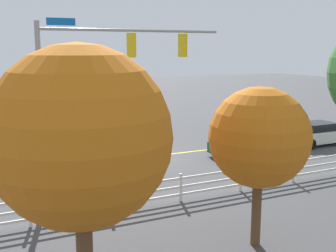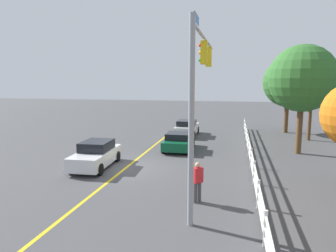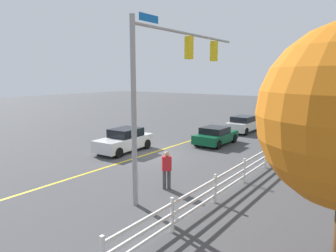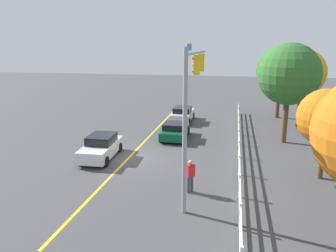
{
  "view_description": "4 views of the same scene",
  "coord_description": "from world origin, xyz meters",
  "views": [
    {
      "loc": [
        8.65,
        21.27,
        6.05
      ],
      "look_at": [
        -0.27,
        2.44,
        2.17
      ],
      "focal_mm": 44.94,
      "sensor_mm": 36.0,
      "label": 1
    },
    {
      "loc": [
        16.09,
        6.0,
        4.94
      ],
      "look_at": [
        1.17,
        2.73,
        2.68
      ],
      "focal_mm": 32.71,
      "sensor_mm": 36.0,
      "label": 2
    },
    {
      "loc": [
        14.62,
        12.31,
        4.91
      ],
      "look_at": [
        0.39,
        1.94,
        2.06
      ],
      "focal_mm": 33.17,
      "sensor_mm": 36.0,
      "label": 3
    },
    {
      "loc": [
        19.05,
        6.55,
        7.12
      ],
      "look_at": [
        -0.53,
        2.53,
        2.16
      ],
      "focal_mm": 34.9,
      "sensor_mm": 36.0,
      "label": 4
    }
  ],
  "objects": [
    {
      "name": "car_1",
      "position": [
        0.22,
        -1.74,
        0.72
      ],
      "size": [
        4.26,
        2.0,
        1.51
      ],
      "rotation": [
        0.0,
        0.0,
        6.34
      ],
      "color": "silver",
      "rests_on": "ground_plane"
    },
    {
      "name": "ground_plane",
      "position": [
        0.0,
        0.0,
        0.0
      ],
      "size": [
        120.0,
        120.0,
        0.0
      ],
      "primitive_type": "plane",
      "color": "#444447"
    },
    {
      "name": "tree_0",
      "position": [
        -11.14,
        12.13,
        4.8
      ],
      "size": [
        4.11,
        4.11,
        6.87
      ],
      "color": "brown",
      "rests_on": "ground_plane"
    },
    {
      "name": "car_0",
      "position": [
        -5.22,
        2.12,
        0.63
      ],
      "size": [
        3.94,
        1.97,
        1.28
      ],
      "rotation": [
        0.0,
        0.0,
        3.16
      ],
      "color": "#0C4C2D",
      "rests_on": "ground_plane"
    },
    {
      "name": "tree_4",
      "position": [
        -14.82,
        10.84,
        4.8
      ],
      "size": [
        4.64,
        4.64,
        7.13
      ],
      "color": "brown",
      "rests_on": "ground_plane"
    },
    {
      "name": "lane_center_stripe",
      "position": [
        -4.0,
        0.0,
        0.0
      ],
      "size": [
        28.0,
        0.16,
        0.01
      ],
      "primitive_type": "cube",
      "color": "gold",
      "rests_on": "ground_plane"
    },
    {
      "name": "tree_2",
      "position": [
        0.94,
        11.36,
        3.41
      ],
      "size": [
        3.05,
        3.05,
        4.95
      ],
      "color": "brown",
      "rests_on": "ground_plane"
    },
    {
      "name": "white_rail_fence",
      "position": [
        -3.0,
        7.0,
        0.6
      ],
      "size": [
        26.1,
        0.1,
        1.15
      ],
      "color": "white",
      "rests_on": "ground_plane"
    },
    {
      "name": "tree_3",
      "position": [
        -5.86,
        10.32,
        5.09
      ],
      "size": [
        4.46,
        4.46,
        7.34
      ],
      "color": "brown",
      "rests_on": "ground_plane"
    },
    {
      "name": "signal_assembly",
      "position": [
        3.77,
        4.6,
        5.07
      ],
      "size": [
        7.93,
        0.38,
        7.18
      ],
      "color": "gray",
      "rests_on": "ground_plane"
    },
    {
      "name": "pedestrian",
      "position": [
        4.14,
        4.61,
        0.93
      ],
      "size": [
        0.46,
        0.47,
        1.69
      ],
      "rotation": [
        0.0,
        0.0,
        0.75
      ],
      "color": "#3F3F42",
      "rests_on": "ground_plane"
    },
    {
      "name": "car_2",
      "position": [
        -11.15,
        1.79,
        0.7
      ],
      "size": [
        4.12,
        1.84,
        1.43
      ],
      "rotation": [
        0.0,
        0.0,
        3.13
      ],
      "color": "silver",
      "rests_on": "ground_plane"
    }
  ]
}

